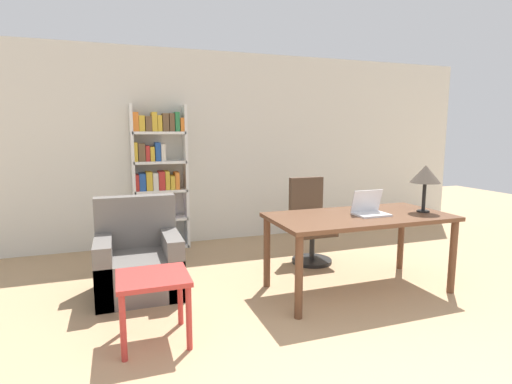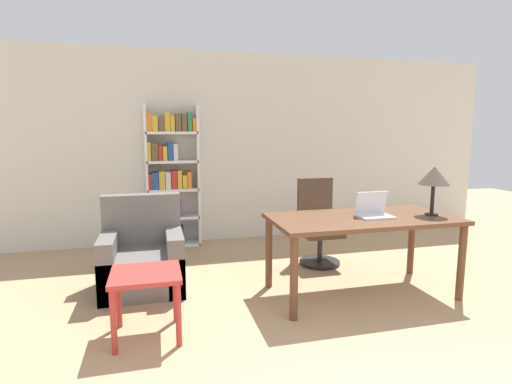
% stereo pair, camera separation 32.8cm
% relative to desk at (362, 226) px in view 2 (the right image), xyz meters
% --- Properties ---
extents(wall_back, '(8.00, 0.06, 2.70)m').
position_rel_desk_xyz_m(wall_back, '(-0.69, 2.36, 0.67)').
color(wall_back, silver).
rests_on(wall_back, ground_plane).
extents(desk, '(1.78, 0.88, 0.77)m').
position_rel_desk_xyz_m(desk, '(0.00, 0.00, 0.00)').
color(desk, brown).
rests_on(desk, ground_plane).
extents(laptop, '(0.33, 0.24, 0.24)m').
position_rel_desk_xyz_m(laptop, '(0.10, -0.03, 0.14)').
color(laptop, silver).
rests_on(laptop, desk).
extents(table_lamp, '(0.30, 0.30, 0.48)m').
position_rel_desk_xyz_m(table_lamp, '(0.70, -0.09, 0.47)').
color(table_lamp, black).
rests_on(table_lamp, desk).
extents(office_chair, '(0.48, 0.48, 1.03)m').
position_rel_desk_xyz_m(office_chair, '(-0.04, 0.99, -0.22)').
color(office_chair, black).
rests_on(office_chair, ground_plane).
extents(side_table_blue, '(0.52, 0.49, 0.52)m').
position_rel_desk_xyz_m(side_table_blue, '(-2.02, -0.36, -0.25)').
color(side_table_blue, '#B2332D').
rests_on(side_table_blue, ground_plane).
extents(armchair, '(0.80, 0.75, 0.93)m').
position_rel_desk_xyz_m(armchair, '(-2.08, 0.67, -0.38)').
color(armchair, '#66605B').
rests_on(armchair, ground_plane).
extents(bookshelf, '(0.72, 0.28, 1.94)m').
position_rel_desk_xyz_m(bookshelf, '(-1.73, 2.17, 0.27)').
color(bookshelf, white).
rests_on(bookshelf, ground_plane).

